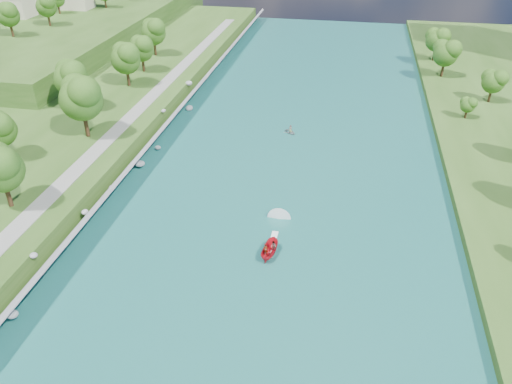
# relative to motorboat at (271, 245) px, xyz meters

# --- Properties ---
(ground) EXTENTS (260.00, 260.00, 0.00)m
(ground) POSITION_rel_motorboat_xyz_m (-1.28, -3.24, -0.88)
(ground) COLOR #2D5119
(ground) RESTS_ON ground
(river_water) EXTENTS (55.00, 240.00, 0.10)m
(river_water) POSITION_rel_motorboat_xyz_m (-1.28, 16.76, -0.83)
(river_water) COLOR #185A5B
(river_water) RESTS_ON ground
(berm_west) EXTENTS (45.00, 240.00, 3.50)m
(berm_west) POSITION_rel_motorboat_xyz_m (-51.28, 16.76, 0.87)
(berm_west) COLOR #2D5119
(berm_west) RESTS_ON ground
(ridge_west) EXTENTS (60.00, 120.00, 9.00)m
(ridge_west) POSITION_rel_motorboat_xyz_m (-83.78, 91.76, 3.62)
(ridge_west) COLOR #2D5119
(ridge_west) RESTS_ON ground
(riprap_bank) EXTENTS (3.91, 236.00, 4.19)m
(riprap_bank) POSITION_rel_motorboat_xyz_m (-27.13, 15.99, 0.92)
(riprap_bank) COLOR slate
(riprap_bank) RESTS_ON ground
(riverside_path) EXTENTS (3.00, 200.00, 0.10)m
(riverside_path) POSITION_rel_motorboat_xyz_m (-33.78, 16.76, 2.67)
(riverside_path) COLOR gray
(riverside_path) RESTS_ON berm_west
(trees_east) EXTENTS (17.58, 136.19, 11.87)m
(trees_east) POSITION_rel_motorboat_xyz_m (36.41, 39.48, 5.70)
(trees_east) COLOR #1E5015
(trees_east) RESTS_ON berm_east
(motorboat) EXTENTS (3.60, 19.20, 1.97)m
(motorboat) POSITION_rel_motorboat_xyz_m (0.00, 0.00, 0.00)
(motorboat) COLOR red
(motorboat) RESTS_ON river_water
(raft) EXTENTS (3.38, 3.37, 1.68)m
(raft) POSITION_rel_motorboat_xyz_m (-2.38, 37.99, -0.41)
(raft) COLOR gray
(raft) RESTS_ON river_water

